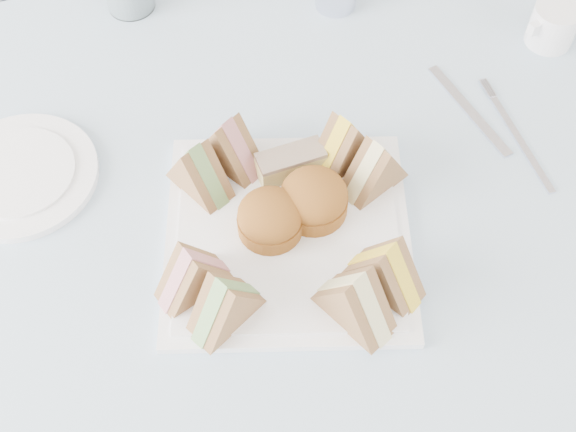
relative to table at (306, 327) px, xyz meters
name	(u,v)px	position (x,y,z in m)	size (l,w,h in m)	color
floor	(302,399)	(0.00, 0.00, -0.37)	(4.00, 4.00, 0.00)	#9E7751
table	(306,327)	(0.00, 0.00, 0.00)	(0.90, 0.90, 0.74)	brown
tablecloth	(312,205)	(0.00, 0.00, 0.37)	(1.02, 1.02, 0.01)	#A4BED6
serving_plate	(288,236)	(-0.05, -0.04, 0.38)	(0.30, 0.30, 0.01)	white
sandwich_fl_a	(192,271)	(-0.17, -0.08, 0.43)	(0.09, 0.04, 0.08)	#957452
sandwich_fl_b	(224,300)	(-0.14, -0.12, 0.43)	(0.09, 0.04, 0.08)	#957452
sandwich_fr_a	(387,266)	(0.04, -0.14, 0.43)	(0.09, 0.04, 0.08)	#957452
sandwich_fr_b	(356,296)	(-0.01, -0.16, 0.43)	(0.10, 0.05, 0.09)	#957452
sandwich_bl_a	(198,168)	(-0.13, 0.06, 0.43)	(0.09, 0.04, 0.08)	#957452
sandwich_bl_b	(229,143)	(-0.08, 0.09, 0.43)	(0.09, 0.04, 0.08)	#957452
sandwich_br_a	(376,165)	(0.08, 0.00, 0.43)	(0.09, 0.04, 0.08)	#957452
sandwich_br_b	(343,141)	(0.05, 0.04, 0.43)	(0.09, 0.04, 0.08)	#957452
scone_left	(270,218)	(-0.06, -0.03, 0.41)	(0.08, 0.08, 0.05)	brown
scone_right	(314,198)	(-0.01, -0.02, 0.42)	(0.08, 0.08, 0.06)	brown
pastry_slice	(291,164)	(-0.01, 0.05, 0.41)	(0.09, 0.03, 0.04)	tan
side_plate	(20,175)	(-0.35, 0.15, 0.38)	(0.20, 0.20, 0.01)	white
knife	(469,110)	(0.26, 0.08, 0.38)	(0.01, 0.18, 0.00)	silver
fork	(521,143)	(0.30, 0.00, 0.38)	(0.01, 0.17, 0.00)	silver
creamer_jug	(553,25)	(0.43, 0.17, 0.41)	(0.07, 0.07, 0.06)	white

